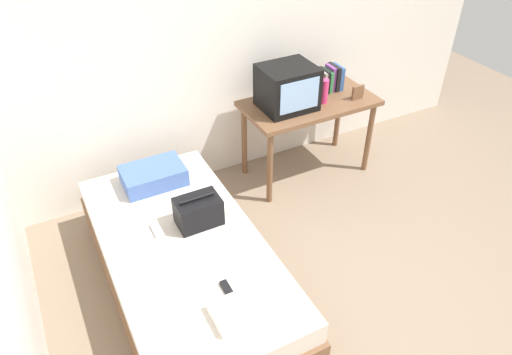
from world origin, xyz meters
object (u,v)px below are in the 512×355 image
object	(u,v)px
desk	(309,111)
book_row	(330,79)
picture_frame	(358,92)
handbag	(198,211)
water_bottle	(324,91)
remote_dark	(228,291)
magazine	(189,273)
bed	(186,267)
pillow	(153,176)
folded_towel	(237,311)
tv	(287,87)
remote_silver	(156,230)

from	to	relation	value
desk	book_row	bearing A→B (deg)	21.53
picture_frame	handbag	distance (m)	1.82
water_bottle	picture_frame	size ratio (longest dim) A/B	1.69
picture_frame	remote_dark	bearing A→B (deg)	-146.36
picture_frame	remote_dark	distance (m)	2.18
desk	picture_frame	world-z (taller)	picture_frame
magazine	bed	bearing A→B (deg)	77.48
picture_frame	pillow	bearing A→B (deg)	179.45
magazine	remote_dark	xyz separation A→B (m)	(0.15, -0.24, 0.01)
book_row	remote_dark	world-z (taller)	book_row
picture_frame	folded_towel	distance (m)	2.29
desk	tv	xyz separation A→B (m)	(-0.23, 0.00, 0.27)
bed	pillow	xyz separation A→B (m)	(0.03, 0.70, 0.30)
bed	tv	distance (m)	1.67
tv	magazine	distance (m)	1.79
bed	handbag	world-z (taller)	handbag
bed	magazine	distance (m)	0.37
desk	magazine	bearing A→B (deg)	-144.43
desk	water_bottle	bearing A→B (deg)	-38.99
remote_dark	folded_towel	size ratio (longest dim) A/B	0.56
handbag	folded_towel	xyz separation A→B (m)	(-0.10, -0.81, -0.07)
desk	folded_towel	distance (m)	2.09
picture_frame	handbag	xyz separation A→B (m)	(-1.72, -0.56, -0.24)
book_row	magazine	xyz separation A→B (m)	(-1.83, -1.22, -0.38)
magazine	remote_silver	size ratio (longest dim) A/B	2.01
picture_frame	handbag	world-z (taller)	picture_frame
pillow	handbag	world-z (taller)	handbag
water_bottle	remote_silver	size ratio (longest dim) A/B	1.46
book_row	handbag	bearing A→B (deg)	-152.94
folded_towel	book_row	bearing A→B (deg)	43.73
water_bottle	book_row	distance (m)	0.26
book_row	desk	bearing A→B (deg)	-158.47
tv	book_row	xyz separation A→B (m)	(0.50, 0.11, -0.07)
water_bottle	tv	bearing A→B (deg)	167.18
bed	desk	bearing A→B (deg)	29.26
bed	pillow	world-z (taller)	pillow
water_bottle	remote_dark	world-z (taller)	water_bottle
desk	remote_dark	xyz separation A→B (m)	(-1.41, -1.35, -0.17)
pillow	remote_dark	distance (m)	1.21
tv	desk	bearing A→B (deg)	-0.07
book_row	remote_silver	world-z (taller)	book_row
water_bottle	remote_dark	xyz separation A→B (m)	(-1.50, -1.28, -0.37)
tv	picture_frame	world-z (taller)	tv
picture_frame	remote_silver	size ratio (longest dim) A/B	0.86
remote_dark	remote_silver	xyz separation A→B (m)	(-0.22, 0.69, 0.00)
tv	water_bottle	xyz separation A→B (m)	(0.32, -0.07, -0.08)
desk	water_bottle	distance (m)	0.23
desk	picture_frame	size ratio (longest dim) A/B	9.36
remote_dark	tv	bearing A→B (deg)	48.92
desk	remote_silver	bearing A→B (deg)	-157.89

